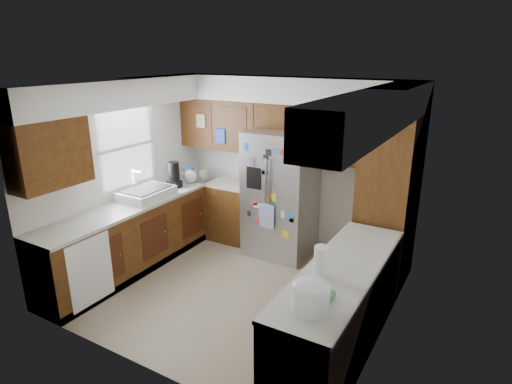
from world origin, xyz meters
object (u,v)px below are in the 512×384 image
pantry (388,201)px  rice_cooker (311,293)px  paper_towel (321,261)px  fridge (281,194)px

pantry → rice_cooker: bearing=-90.0°
pantry → rice_cooker: pantry is taller
rice_cooker → paper_towel: size_ratio=1.11×
fridge → paper_towel: (1.37, -1.91, 0.16)m
pantry → fridge: size_ratio=1.19×
pantry → rice_cooker: 2.39m
fridge → rice_cooker: (1.50, -2.45, 0.16)m
fridge → paper_towel: fridge is taller
paper_towel → rice_cooker: bearing=-76.1°
rice_cooker → fridge: bearing=121.5°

